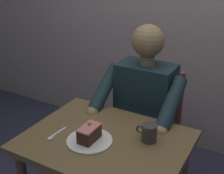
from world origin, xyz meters
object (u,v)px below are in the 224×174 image
(dining_table, at_px, (106,157))
(coffee_cup, at_px, (149,132))
(chair, at_px, (149,126))
(cake_slice, at_px, (89,133))
(seated_person, at_px, (140,118))
(dessert_spoon, at_px, (54,135))

(dining_table, xyz_separation_m, coffee_cup, (-0.20, -0.09, 0.16))
(chair, relative_size, cake_slice, 7.07)
(chair, bearing_deg, dining_table, 90.00)
(cake_slice, distance_m, coffee_cup, 0.30)
(cake_slice, bearing_deg, seated_person, -96.50)
(dining_table, relative_size, cake_slice, 6.61)
(chair, distance_m, dessert_spoon, 0.80)
(dining_table, relative_size, chair, 0.93)
(chair, distance_m, seated_person, 0.23)
(seated_person, bearing_deg, coffee_cup, 120.86)
(chair, height_order, coffee_cup, chair)
(chair, bearing_deg, cake_slice, 85.17)
(dining_table, xyz_separation_m, seated_person, (0.00, -0.43, 0.02))
(cake_slice, bearing_deg, dining_table, -132.13)
(coffee_cup, bearing_deg, cake_slice, 31.24)
(chair, bearing_deg, coffee_cup, 111.61)
(chair, relative_size, dessert_spoon, 6.22)
(dining_table, distance_m, chair, 0.62)
(dining_table, relative_size, seated_person, 0.67)
(chair, height_order, cake_slice, chair)
(seated_person, bearing_deg, chair, -90.00)
(coffee_cup, relative_size, dessert_spoon, 0.80)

